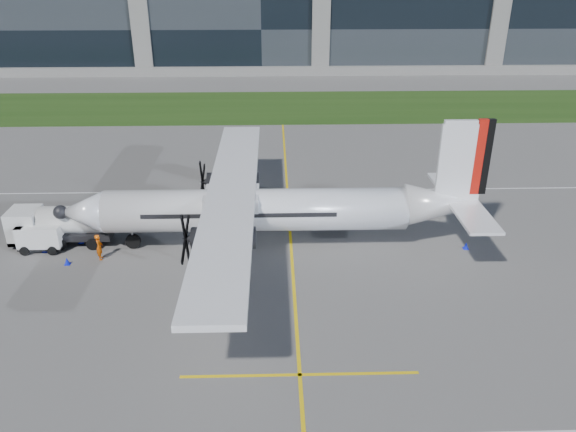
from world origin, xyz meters
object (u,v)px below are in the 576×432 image
object	(u,v)px
safety_cone_nose_stbd	(81,240)
safety_cone_tail	(466,246)
safety_cone_nose_port	(67,261)
safety_cone_fwd	(45,248)
fuel_tanker_truck	(54,225)
ground_crew_person	(99,245)
turboprop_aircraft	(271,187)
safety_cone_stbdwing	(250,169)
baggage_tug	(41,237)

from	to	relation	value
safety_cone_nose_stbd	safety_cone_tail	xyz separation A→B (m)	(27.75, -1.63, 0.00)
safety_cone_nose_port	safety_cone_fwd	bearing A→B (deg)	139.40
fuel_tanker_truck	ground_crew_person	distance (m)	4.58
safety_cone_tail	ground_crew_person	bearing A→B (deg)	-178.29
turboprop_aircraft	safety_cone_tail	world-z (taller)	turboprop_aircraft
safety_cone_fwd	safety_cone_nose_port	world-z (taller)	same
safety_cone_stbdwing	safety_cone_fwd	bearing A→B (deg)	-131.86
baggage_tug	safety_cone_fwd	bearing A→B (deg)	-58.41
turboprop_aircraft	ground_crew_person	world-z (taller)	turboprop_aircraft
fuel_tanker_truck	safety_cone_fwd	xyz separation A→B (m)	(-0.39, -1.30, -1.17)
turboprop_aircraft	ground_crew_person	size ratio (longest dim) A/B	14.49
safety_cone_tail	safety_cone_nose_port	distance (m)	27.77
baggage_tug	ground_crew_person	distance (m)	4.75
ground_crew_person	safety_cone_nose_stbd	world-z (taller)	ground_crew_person
baggage_tug	ground_crew_person	size ratio (longest dim) A/B	1.51
safety_cone_nose_stbd	safety_cone_nose_port	xyz separation A→B (m)	(0.02, -3.10, 0.00)
fuel_tanker_truck	safety_cone_stbdwing	distance (m)	19.73
fuel_tanker_truck	safety_cone_tail	distance (m)	29.59
ground_crew_person	safety_cone_fwd	size ratio (longest dim) A/B	4.26
turboprop_aircraft	safety_cone_nose_stbd	distance (m)	14.62
ground_crew_person	safety_cone_stbdwing	size ratio (longest dim) A/B	4.26
safety_cone_nose_port	turboprop_aircraft	bearing A→B (deg)	9.20
baggage_tug	safety_cone_nose_port	size ratio (longest dim) A/B	6.43
baggage_tug	ground_crew_person	xyz separation A→B (m)	(4.49, -1.55, 0.10)
turboprop_aircraft	safety_cone_fwd	bearing A→B (deg)	-178.62
baggage_tug	safety_cone_nose_port	distance (m)	3.38
ground_crew_person	safety_cone_tail	size ratio (longest dim) A/B	4.26
turboprop_aircraft	safety_cone_tail	size ratio (longest dim) A/B	61.72
ground_crew_person	safety_cone_nose_port	bearing A→B (deg)	98.94
baggage_tug	safety_cone_tail	size ratio (longest dim) A/B	6.43
safety_cone_fwd	ground_crew_person	bearing A→B (deg)	-15.25
baggage_tug	safety_cone_fwd	world-z (taller)	baggage_tug
safety_cone_stbdwing	safety_cone_nose_port	distance (m)	21.05
safety_cone_stbdwing	safety_cone_tail	world-z (taller)	same
fuel_tanker_truck	safety_cone_tail	world-z (taller)	fuel_tanker_truck
baggage_tug	safety_cone_fwd	xyz separation A→B (m)	(0.24, -0.39, -0.71)
fuel_tanker_truck	safety_cone_nose_port	world-z (taller)	fuel_tanker_truck
fuel_tanker_truck	ground_crew_person	size ratio (longest dim) A/B	3.56
safety_cone_nose_stbd	safety_cone_stbdwing	bearing A→B (deg)	50.56
safety_cone_tail	safety_cone_fwd	bearing A→B (deg)	179.25
ground_crew_person	fuel_tanker_truck	bearing A→B (deg)	47.55
turboprop_aircraft	ground_crew_person	distance (m)	12.45
turboprop_aircraft	fuel_tanker_truck	distance (m)	16.04
safety_cone_fwd	safety_cone_tail	xyz separation A→B (m)	(29.91, -0.39, 0.00)
safety_cone_fwd	safety_cone_stbdwing	bearing A→B (deg)	48.14
fuel_tanker_truck	safety_cone_fwd	bearing A→B (deg)	-106.88
baggage_tug	safety_cone_stbdwing	distance (m)	20.80
turboprop_aircraft	fuel_tanker_truck	xyz separation A→B (m)	(-15.69, 0.91, -3.21)
ground_crew_person	safety_cone_fwd	distance (m)	4.48
ground_crew_person	safety_cone_stbdwing	xyz separation A→B (m)	(9.71, 16.73, -0.82)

